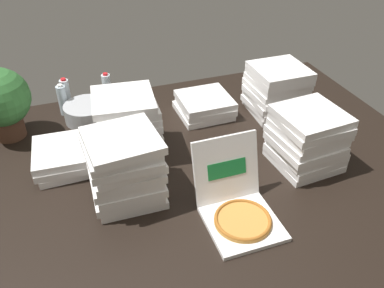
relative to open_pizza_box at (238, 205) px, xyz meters
name	(u,v)px	position (x,y,z in m)	size (l,w,h in m)	color
ground_plane	(193,173)	(-0.10, 0.44, -0.09)	(3.20, 2.40, 0.02)	black
open_pizza_box	(238,205)	(0.00, 0.00, 0.00)	(0.38, 0.49, 0.39)	white
pizza_stack_right_mid	(127,125)	(-0.42, 0.78, 0.13)	(0.44, 0.44, 0.42)	white
pizza_stack_right_far	(204,105)	(0.22, 1.08, -0.01)	(0.40, 0.39, 0.14)	white
pizza_stack_left_near	(125,167)	(-0.53, 0.37, 0.13)	(0.42, 0.42, 0.42)	white
pizza_stack_left_far	(307,139)	(0.60, 0.29, 0.11)	(0.42, 0.42, 0.37)	white
pizza_stack_center_far	(66,157)	(-0.83, 0.77, -0.01)	(0.40, 0.40, 0.14)	white
pizza_stack_right_near	(276,90)	(0.74, 0.93, 0.11)	(0.40, 0.40, 0.37)	white
ice_bucket	(87,112)	(-0.63, 1.29, -0.02)	(0.33, 0.33, 0.13)	#B7BABF
water_bottle_0	(63,100)	(-0.79, 1.43, 0.04)	(0.07, 0.07, 0.25)	silver
water_bottle_1	(124,100)	(-0.35, 1.29, 0.04)	(0.07, 0.07, 0.25)	silver
water_bottle_2	(107,88)	(-0.44, 1.51, 0.04)	(0.07, 0.07, 0.25)	white
water_bottle_3	(66,94)	(-0.75, 1.53, 0.04)	(0.07, 0.07, 0.25)	white
potted_plant	(1,100)	(-1.17, 1.25, 0.21)	(0.40, 0.40, 0.51)	#513323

